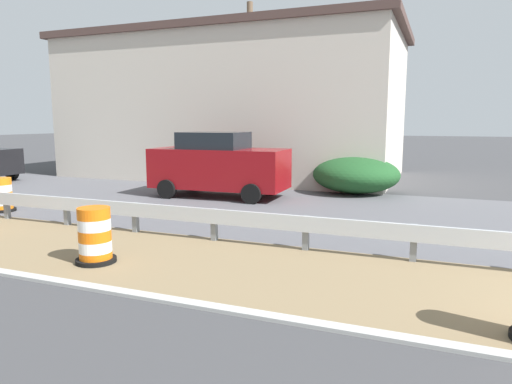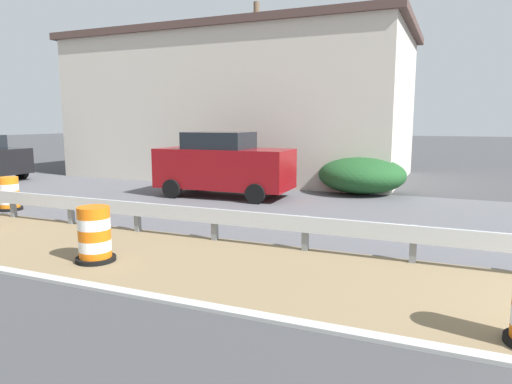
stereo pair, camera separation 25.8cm
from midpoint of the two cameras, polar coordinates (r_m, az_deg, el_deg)
name	(u,v)px [view 2 (the right image)]	position (r m, az deg, el deg)	size (l,w,h in m)	color
traffic_barrel_close	(95,237)	(8.98, -18.53, -5.28)	(0.73, 0.73, 1.02)	orange
traffic_barrel_mid	(9,195)	(15.14, -27.79, -0.37)	(0.71, 0.71, 0.97)	orange
car_mid_far_lane	(224,165)	(15.77, -3.55, 3.40)	(2.22, 4.64, 2.20)	maroon
roadside_shop_near	(243,106)	(22.45, -1.25, 10.54)	(8.28, 15.49, 6.51)	beige
utility_pole_near	(256,91)	(19.34, 0.45, 12.37)	(0.24, 1.80, 7.27)	brown
bush_roadside	(362,175)	(17.00, 13.37, 2.06)	(3.09, 3.09, 1.31)	#1E4C23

